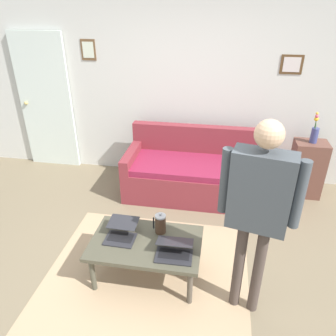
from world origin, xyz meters
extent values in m
plane|color=#7B6C52|center=(0.00, 0.00, 0.00)|extent=(7.68, 7.68, 0.00)
cube|color=tan|center=(0.13, 0.14, 0.00)|extent=(1.98, 1.99, 0.01)
cube|color=silver|center=(0.00, -2.20, 1.35)|extent=(7.04, 0.10, 2.70)
cube|color=brown|center=(1.41, -2.15, 1.81)|extent=(0.21, 0.02, 0.28)
cube|color=silver|center=(1.41, -2.14, 1.81)|extent=(0.16, 0.00, 0.21)
cube|color=#53381E|center=(-1.31, -2.15, 1.69)|extent=(0.28, 0.02, 0.24)
cube|color=silver|center=(-1.31, -2.14, 1.69)|extent=(0.21, 0.00, 0.18)
cube|color=silver|center=(2.17, -2.11, 1.02)|extent=(0.82, 0.05, 2.05)
sphere|color=tan|center=(2.48, -2.07, 1.02)|extent=(0.06, 0.06, 0.06)
cube|color=maroon|center=(-0.21, -1.55, 0.21)|extent=(1.92, 0.86, 0.42)
cube|color=maroon|center=(-0.21, -1.53, 0.46)|extent=(1.68, 0.78, 0.08)
cube|color=maroon|center=(-0.21, -1.90, 0.65)|extent=(1.92, 0.14, 0.46)
cube|color=maroon|center=(-1.11, -1.55, 0.52)|extent=(0.12, 0.86, 0.20)
cube|color=maroon|center=(0.69, -1.55, 0.52)|extent=(0.12, 0.86, 0.20)
cube|color=#4A4737|center=(0.13, 0.04, 0.41)|extent=(1.04, 0.65, 0.04)
cylinder|color=#51493F|center=(-0.32, 0.29, 0.19)|extent=(0.05, 0.05, 0.39)
cylinder|color=#4A493B|center=(0.58, 0.29, 0.19)|extent=(0.05, 0.05, 0.39)
cylinder|color=#4C4A35|center=(-0.32, -0.22, 0.19)|extent=(0.05, 0.05, 0.39)
cylinder|color=#434E39|center=(0.58, -0.22, 0.19)|extent=(0.05, 0.05, 0.39)
cube|color=#28282D|center=(0.37, 0.05, 0.43)|extent=(0.29, 0.22, 0.01)
cube|color=black|center=(0.37, 0.03, 0.44)|extent=(0.24, 0.14, 0.00)
cube|color=#28282D|center=(0.37, -0.07, 0.54)|extent=(0.29, 0.21, 0.02)
cube|color=#ACD8E8|center=(0.37, -0.06, 0.54)|extent=(0.26, 0.19, 0.02)
cube|color=#28282D|center=(-0.16, 0.19, 0.43)|extent=(0.33, 0.22, 0.01)
cube|color=black|center=(-0.16, 0.17, 0.44)|extent=(0.28, 0.13, 0.00)
cube|color=#28282D|center=(-0.16, 0.11, 0.53)|extent=(0.33, 0.20, 0.06)
cube|color=white|center=(-0.16, 0.12, 0.53)|extent=(0.30, 0.18, 0.05)
cylinder|color=#4C3323|center=(0.02, -0.13, 0.52)|extent=(0.10, 0.10, 0.18)
cylinder|color=#B7B7BC|center=(0.02, -0.13, 0.61)|extent=(0.11, 0.11, 0.02)
sphere|color=#B2B2B7|center=(0.02, -0.13, 0.64)|extent=(0.03, 0.03, 0.03)
cube|color=black|center=(0.08, -0.13, 0.53)|extent=(0.01, 0.01, 0.13)
cube|color=brown|center=(-1.68, -1.81, 0.39)|extent=(0.42, 0.32, 0.78)
cylinder|color=#3F4681|center=(-1.68, -1.81, 0.88)|extent=(0.09, 0.09, 0.20)
cylinder|color=#3D7038|center=(-1.66, -1.81, 1.07)|extent=(0.01, 0.02, 0.19)
sphere|color=yellow|center=(-1.66, -1.81, 1.17)|extent=(0.04, 0.04, 0.04)
cylinder|color=#3D7038|center=(-1.67, -1.80, 1.06)|extent=(0.02, 0.03, 0.16)
sphere|color=#D54C66|center=(-1.65, -1.79, 1.14)|extent=(0.04, 0.04, 0.04)
cylinder|color=#3D7038|center=(-1.66, -1.80, 1.04)|extent=(0.01, 0.02, 0.12)
sphere|color=yellow|center=(-1.66, -1.80, 1.10)|extent=(0.06, 0.06, 0.06)
cylinder|color=#3D7038|center=(-1.66, -1.81, 1.04)|extent=(0.01, 0.02, 0.13)
sphere|color=gold|center=(-1.66, -1.81, 1.10)|extent=(0.04, 0.04, 0.04)
cylinder|color=#4B3F39|center=(-0.88, 0.26, 0.44)|extent=(0.09, 0.09, 0.89)
cylinder|color=#4B3F39|center=(-0.72, 0.22, 0.44)|extent=(0.09, 0.09, 0.89)
cube|color=#444A50|center=(-0.80, 0.24, 1.20)|extent=(0.48, 0.29, 0.63)
cylinder|color=#444A50|center=(-1.06, 0.30, 1.23)|extent=(0.10, 0.10, 0.53)
cylinder|color=#444A50|center=(-0.55, 0.18, 1.23)|extent=(0.10, 0.10, 0.53)
sphere|color=tan|center=(-0.80, 0.24, 1.65)|extent=(0.20, 0.20, 0.20)
camera|label=1|loc=(-0.47, 2.32, 2.45)|focal=34.54mm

